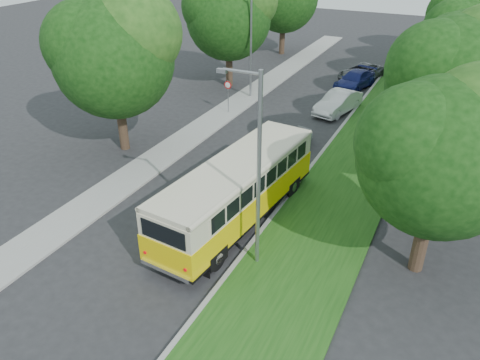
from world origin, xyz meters
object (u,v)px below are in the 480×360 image
at_px(car_grey, 361,72).
at_px(car_silver, 288,140).
at_px(vintage_bus, 237,192).
at_px(lamppost_near, 257,168).
at_px(car_blue, 355,80).
at_px(lamppost_far, 250,44).
at_px(car_white, 338,102).

bearing_deg(car_grey, car_silver, -72.58).
bearing_deg(vintage_bus, car_silver, 100.51).
xyz_separation_m(lamppost_near, car_grey, (-2.12, 27.00, -3.70)).
bearing_deg(car_blue, car_silver, -80.26).
bearing_deg(car_silver, vintage_bus, -70.33).
xyz_separation_m(vintage_bus, car_blue, (0.02, 21.88, -0.83)).
height_order(lamppost_near, car_grey, lamppost_near).
bearing_deg(lamppost_far, car_silver, -51.58).
xyz_separation_m(lamppost_far, car_grey, (6.79, 8.50, -3.44)).
distance_m(lamppost_near, lamppost_far, 20.53).
height_order(lamppost_far, vintage_bus, lamppost_far).
bearing_deg(car_silver, car_grey, 102.99).
bearing_deg(car_white, lamppost_near, -71.44).
xyz_separation_m(lamppost_far, car_silver, (6.23, -7.85, -3.47)).
relative_size(car_blue, car_grey, 1.00).
xyz_separation_m(car_silver, car_white, (0.99, 7.55, 0.12)).
bearing_deg(lamppost_near, car_white, 95.31).
bearing_deg(vintage_bus, car_grey, 96.07).
distance_m(vintage_bus, car_grey, 24.58).
bearing_deg(car_silver, lamppost_far, 143.37).
relative_size(car_silver, car_white, 0.81).
bearing_deg(lamppost_far, car_blue, 40.04).
bearing_deg(car_grey, vintage_bus, -70.35).
bearing_deg(car_white, car_blue, 105.98).
relative_size(vintage_bus, car_silver, 2.72).
distance_m(lamppost_far, vintage_bus, 17.67).
distance_m(car_blue, car_grey, 2.69).
relative_size(lamppost_far, car_silver, 1.98).
height_order(lamppost_near, vintage_bus, lamppost_near).
height_order(car_silver, car_grey, car_grey).
distance_m(vintage_bus, car_blue, 21.89).
height_order(car_white, car_grey, car_white).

